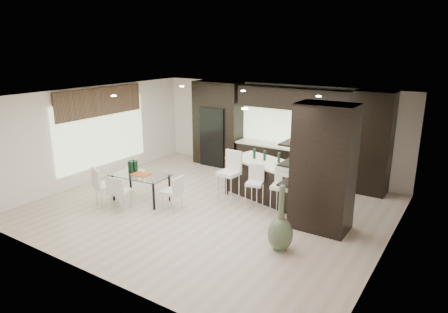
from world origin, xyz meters
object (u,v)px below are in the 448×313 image
Objects in this scene: kitchen_island at (269,180)px; floor_vase at (281,218)px; stool_right at (281,195)px; chair_end at (172,194)px; chair_near at (120,194)px; chair_far at (106,189)px; stool_left at (229,182)px; stool_mid at (254,191)px; dining_table at (141,188)px; bench at (296,185)px.

kitchen_island is 1.74× the size of floor_vase.
stool_right is 1.24× the size of chair_end.
stool_right is at bearing 12.62° from chair_near.
chair_far is (-3.06, -2.65, -0.02)m from kitchen_island.
stool_left is 1.32× the size of chair_near.
stool_mid is at bearing 169.42° from stool_right.
dining_table is (-2.62, -1.92, -0.13)m from kitchen_island.
floor_vase reaches higher than chair_near.
floor_vase is 4.49m from chair_far.
kitchen_island is 1.90× the size of bench.
stool_right reaches higher than chair_near.
chair_near is 0.87× the size of chair_far.
dining_table is at bearing -170.32° from stool_right.
floor_vase reaches higher than stool_left.
kitchen_island is at bearing 53.27° from stool_left.
chair_near is at bearing -159.34° from stool_mid.
stool_right is 2.57m from chair_end.
floor_vase is at bearing -11.64° from chair_near.
kitchen_island reaches higher than dining_table.
chair_end is at bearing -159.26° from stool_mid.
stool_left is at bearing 27.05° from chair_near.
floor_vase reaches higher than stool_right.
dining_table reaches higher than bench.
bench is 3.34m from chair_end.
stool_right is at bearing -16.08° from stool_mid.
stool_right is 1.67m from floor_vase.
chair_far is at bearing -124.14° from kitchen_island.
floor_vase is at bearing 25.17° from chair_far.
stool_left is 2.63m from chair_near.
floor_vase is at bearing -73.89° from bench.
stool_mid is 0.60× the size of dining_table.
chair_near is (-1.92, -1.79, -0.13)m from stool_left.
kitchen_island is 2.51m from chair_end.
chair_near reaches higher than dining_table.
chair_far reaches higher than dining_table.
chair_end is (1.00, 0.70, -0.02)m from chair_near.
chair_far is at bearing -163.04° from stool_mid.
chair_near is (-2.62, -1.83, -0.03)m from stool_mid.
stool_right is 1.19× the size of chair_near.
stool_left is 1.94m from bench.
bench is (0.46, 1.48, -0.20)m from stool_mid.
chair_end is (-2.32, -1.11, -0.09)m from stool_right.
chair_end reaches higher than bench.
kitchen_island is 1.07m from stool_right.
kitchen_island is at bearing 122.30° from stool_right.
stool_left is at bearing 24.66° from dining_table.
chair_far reaches higher than chair_near.
stool_mid is at bearing 19.00° from chair_near.
stool_mid is 1.07× the size of chair_near.
chair_far is at bearing -126.47° from dining_table.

